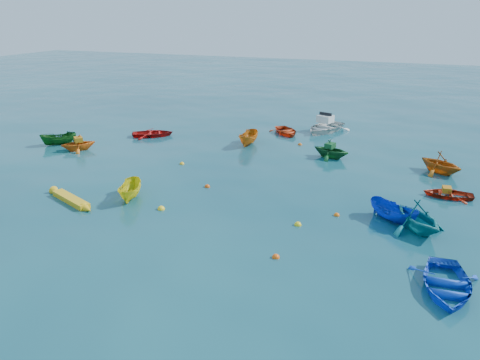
% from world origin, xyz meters
% --- Properties ---
extents(ground, '(160.00, 160.00, 0.00)m').
position_xyz_m(ground, '(0.00, 0.00, 0.00)').
color(ground, '#0A3B4D').
rests_on(ground, ground).
extents(dinghy_blue_se, '(2.86, 3.83, 0.76)m').
position_xyz_m(dinghy_blue_se, '(11.09, -2.35, 0.00)').
color(dinghy_blue_se, blue).
rests_on(dinghy_blue_se, ground).
extents(dinghy_orange_w, '(3.18, 3.21, 1.28)m').
position_xyz_m(dinghy_orange_w, '(-13.91, 7.67, 0.00)').
color(dinghy_orange_w, orange).
rests_on(dinghy_orange_w, ground).
extents(sampan_yellow_mid, '(1.93, 2.92, 1.06)m').
position_xyz_m(sampan_yellow_mid, '(-4.94, 1.06, 0.00)').
color(sampan_yellow_mid, gold).
rests_on(sampan_yellow_mid, ground).
extents(dinghy_cyan_se, '(3.91, 3.98, 1.59)m').
position_xyz_m(dinghy_cyan_se, '(9.90, 2.60, 0.00)').
color(dinghy_cyan_se, teal).
rests_on(dinghy_cyan_se, ground).
extents(dinghy_red_nw, '(4.05, 3.71, 0.69)m').
position_xyz_m(dinghy_red_nw, '(-10.94, 13.23, 0.00)').
color(dinghy_red_nw, '#B8110F').
rests_on(dinghy_red_nw, ground).
extents(sampan_orange_n, '(1.26, 3.05, 1.16)m').
position_xyz_m(sampan_orange_n, '(-2.67, 13.69, 0.00)').
color(sampan_orange_n, '#C06512').
rests_on(sampan_orange_n, ground).
extents(dinghy_green_n, '(3.11, 2.86, 1.37)m').
position_xyz_m(dinghy_green_n, '(3.89, 12.66, 0.00)').
color(dinghy_green_n, '#145724').
rests_on(dinghy_green_n, ground).
extents(dinghy_red_ne, '(2.74, 2.04, 0.55)m').
position_xyz_m(dinghy_red_ne, '(11.40, 7.71, 0.00)').
color(dinghy_red_ne, '#B2260E').
rests_on(dinghy_red_ne, ground).
extents(sampan_blue_far, '(2.90, 2.53, 1.09)m').
position_xyz_m(sampan_blue_far, '(8.79, 3.23, 0.00)').
color(sampan_blue_far, '#0E32B8').
rests_on(sampan_blue_far, ground).
extents(dinghy_red_far, '(3.78, 3.96, 0.67)m').
position_xyz_m(dinghy_red_far, '(-0.92, 17.99, 0.00)').
color(dinghy_red_far, red).
rests_on(dinghy_red_far, ground).
extents(dinghy_orange_far, '(3.77, 3.68, 1.51)m').
position_xyz_m(dinghy_orange_far, '(11.02, 11.93, 0.00)').
color(dinghy_orange_far, '#B95A11').
rests_on(dinghy_orange_far, ground).
extents(sampan_green_far, '(2.53, 2.66, 1.03)m').
position_xyz_m(sampan_green_far, '(-16.35, 8.38, 0.00)').
color(sampan_green_far, '#124F15').
rests_on(sampan_green_far, ground).
extents(kayak_yellow, '(3.78, 2.01, 0.39)m').
position_xyz_m(kayak_yellow, '(-7.68, -0.56, 0.00)').
color(kayak_yellow, gold).
rests_on(kayak_yellow, ground).
extents(motorboat_white, '(4.58, 5.34, 1.53)m').
position_xyz_m(motorboat_white, '(1.92, 20.08, 0.00)').
color(motorboat_white, silver).
rests_on(motorboat_white, ground).
extents(tarp_orange_a, '(0.93, 0.91, 0.36)m').
position_xyz_m(tarp_orange_a, '(-13.87, 7.71, 0.82)').
color(tarp_orange_a, '#B26F12').
rests_on(tarp_orange_a, dinghy_orange_w).
extents(tarp_green_b, '(0.74, 0.86, 0.36)m').
position_xyz_m(tarp_green_b, '(3.79, 12.69, 0.86)').
color(tarp_green_b, '#134F24').
rests_on(tarp_green_b, dinghy_green_n).
extents(tarp_orange_b, '(0.50, 0.64, 0.30)m').
position_xyz_m(tarp_orange_b, '(11.30, 7.70, 0.42)').
color(tarp_orange_b, '#B36D12').
rests_on(tarp_orange_b, dinghy_red_ne).
extents(buoy_ye_a, '(0.39, 0.39, 0.39)m').
position_xyz_m(buoy_ye_a, '(-2.62, 0.34, 0.00)').
color(buoy_ye_a, yellow).
rests_on(buoy_ye_a, ground).
extents(buoy_or_b, '(0.33, 0.33, 0.33)m').
position_xyz_m(buoy_or_b, '(4.48, -2.32, 0.00)').
color(buoy_or_b, '#F9580D').
rests_on(buoy_or_b, ground).
extents(buoy_ye_b, '(0.29, 0.29, 0.29)m').
position_xyz_m(buoy_ye_b, '(-17.06, 9.67, 0.00)').
color(buoy_ye_b, gold).
rests_on(buoy_ye_b, ground).
extents(buoy_or_c, '(0.34, 0.34, 0.34)m').
position_xyz_m(buoy_or_c, '(-1.76, 4.20, 0.00)').
color(buoy_or_c, '#D84B0B').
rests_on(buoy_or_c, ground).
extents(buoy_ye_c, '(0.35, 0.35, 0.35)m').
position_xyz_m(buoy_ye_c, '(4.54, 1.09, 0.00)').
color(buoy_ye_c, yellow).
rests_on(buoy_ye_c, ground).
extents(buoy_or_d, '(0.30, 0.30, 0.30)m').
position_xyz_m(buoy_or_d, '(6.09, 2.90, 0.00)').
color(buoy_or_d, orange).
rests_on(buoy_or_d, ground).
extents(buoy_ye_d, '(0.32, 0.32, 0.32)m').
position_xyz_m(buoy_ye_d, '(-5.20, 7.50, 0.00)').
color(buoy_ye_d, yellow).
rests_on(buoy_ye_d, ground).
extents(buoy_or_e, '(0.32, 0.32, 0.32)m').
position_xyz_m(buoy_or_e, '(1.04, 15.07, 0.00)').
color(buoy_or_e, '#E1580C').
rests_on(buoy_or_e, ground).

